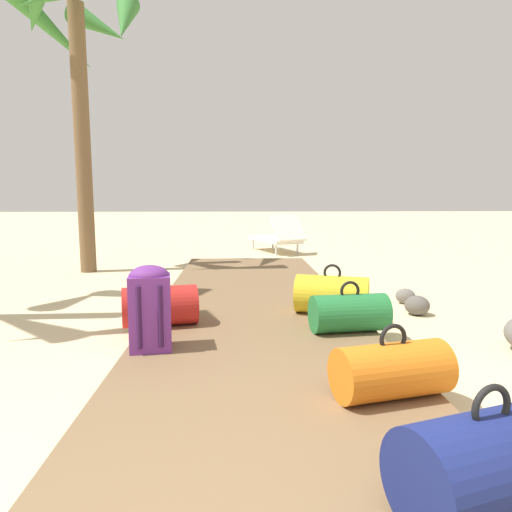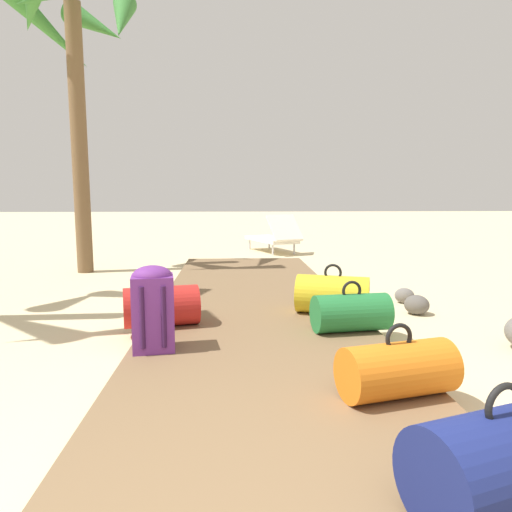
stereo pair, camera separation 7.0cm
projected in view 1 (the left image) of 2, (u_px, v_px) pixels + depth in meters
ground_plane at (258, 340)px, 3.82m from camera, size 60.00×60.00×0.00m
boardwalk at (255, 313)px, 4.54m from camera, size 1.93×7.31×0.08m
duffel_bag_orange at (392, 370)px, 2.53m from camera, size 0.68×0.45×0.41m
duffel_bag_green at (349, 313)px, 3.76m from camera, size 0.64×0.38×0.42m
duffel_bag_navy at (487, 466)px, 1.58m from camera, size 0.69×0.54×0.48m
backpack_purple at (150, 306)px, 3.31m from camera, size 0.32×0.30×0.61m
duffel_bag_red at (160, 306)px, 3.93m from camera, size 0.68×0.47×0.45m
duffel_bag_yellow at (332, 295)px, 4.32m from camera, size 0.74×0.55×0.47m
palm_tree_far_left at (77, 43)px, 6.81m from camera, size 2.15×2.14×4.34m
lounge_chair at (278, 237)px, 9.60m from camera, size 1.13×1.65×0.79m
rock_right_near at (417, 305)px, 4.60m from camera, size 0.33×0.33×0.19m
rock_right_mid at (405, 296)px, 5.08m from camera, size 0.26×0.23×0.17m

